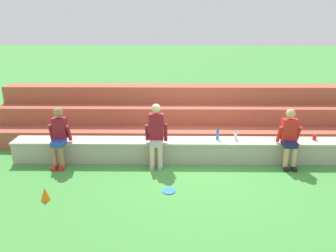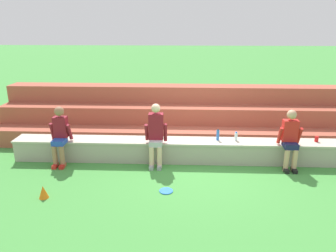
# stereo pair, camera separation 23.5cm
# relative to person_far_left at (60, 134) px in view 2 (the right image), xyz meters

# --- Properties ---
(ground_plane) EXTENTS (80.00, 80.00, 0.00)m
(ground_plane) POSITION_rel_person_far_left_xyz_m (3.17, 0.02, -0.71)
(ground_plane) COLOR #428E3D
(stone_seating_wall) EXTENTS (8.71, 0.56, 0.51)m
(stone_seating_wall) POSITION_rel_person_far_left_xyz_m (3.17, 0.28, -0.44)
(stone_seating_wall) COLOR #A8A08E
(stone_seating_wall) RESTS_ON ground
(brick_bleachers) EXTENTS (10.91, 1.88, 1.40)m
(brick_bleachers) POSITION_rel_person_far_left_xyz_m (3.17, 2.03, -0.17)
(brick_bleachers) COLOR #A8513D
(brick_bleachers) RESTS_ON ground
(person_far_left) EXTENTS (0.48, 0.57, 1.34)m
(person_far_left) POSITION_rel_person_far_left_xyz_m (0.00, 0.00, 0.00)
(person_far_left) COLOR #996B4C
(person_far_left) RESTS_ON ground
(person_left_of_center) EXTENTS (0.50, 0.48, 1.44)m
(person_left_of_center) POSITION_rel_person_far_left_xyz_m (2.19, 0.00, 0.05)
(person_left_of_center) COLOR beige
(person_left_of_center) RESTS_ON ground
(person_center) EXTENTS (0.50, 0.52, 1.33)m
(person_center) POSITION_rel_person_far_left_xyz_m (5.17, -0.01, -0.00)
(person_center) COLOR tan
(person_center) RESTS_ON ground
(water_bottle_mid_right) EXTENTS (0.07, 0.07, 0.26)m
(water_bottle_mid_right) POSITION_rel_person_far_left_xyz_m (3.62, 0.33, -0.08)
(water_bottle_mid_right) COLOR blue
(water_bottle_mid_right) RESTS_ON stone_seating_wall
(water_bottle_near_left) EXTENTS (0.07, 0.07, 0.21)m
(water_bottle_near_left) POSITION_rel_person_far_left_xyz_m (4.04, 0.33, -0.10)
(water_bottle_near_left) COLOR silver
(water_bottle_near_left) RESTS_ON stone_seating_wall
(plastic_cup_left_end) EXTENTS (0.09, 0.09, 0.12)m
(plastic_cup_left_end) POSITION_rel_person_far_left_xyz_m (5.89, 0.34, -0.14)
(plastic_cup_left_end) COLOR red
(plastic_cup_left_end) RESTS_ON stone_seating_wall
(frisbee) EXTENTS (0.27, 0.27, 0.02)m
(frisbee) POSITION_rel_person_far_left_xyz_m (2.49, -1.22, -0.70)
(frisbee) COLOR blue
(frisbee) RESTS_ON ground
(sports_cone) EXTENTS (0.18, 0.18, 0.25)m
(sports_cone) POSITION_rel_person_far_left_xyz_m (0.20, -1.57, -0.59)
(sports_cone) COLOR orange
(sports_cone) RESTS_ON ground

